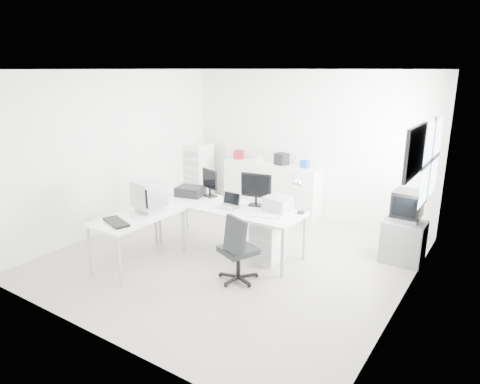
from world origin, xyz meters
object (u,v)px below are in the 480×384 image
Objects in this scene: filing_cabinet at (199,173)px; drawer_pedestal at (268,241)px; office_chair at (238,247)px; lcd_monitor_large at (256,190)px; laser_printer at (278,204)px; lcd_monitor_small at (210,183)px; side_desk at (139,239)px; inkjet_printer at (190,191)px; crt_tv at (407,207)px; sideboard at (272,188)px; main_desk at (229,228)px; tv_cabinet at (403,241)px; laptop at (227,201)px; crt_monitor at (149,197)px.

drawer_pedestal is at bearing -33.11° from filing_cabinet.
drawer_pedestal is 0.83m from office_chair.
lcd_monitor_large is 0.43m from laser_printer.
side_desk is at bearing -84.11° from lcd_monitor_small.
lcd_monitor_large reaches higher than office_chair.
drawer_pedestal is 1.64m from inkjet_printer.
crt_tv reaches higher than sideboard.
lcd_monitor_small is 0.48× the size of office_chair.
main_desk is 0.71m from drawer_pedestal.
lcd_monitor_large is 0.41× the size of filing_cabinet.
sideboard is at bearing 102.96° from lcd_monitor_small.
main_desk is at bearing -6.02° from lcd_monitor_small.
inkjet_printer reaches higher than tv_cabinet.
filing_cabinet is at bearing 136.90° from lcd_monitor_large.
crt_tv is at bearing 29.71° from laptop.
sideboard is (-0.43, 2.17, -0.36)m from laptop.
lcd_monitor_small is at bearing 152.43° from laptop.
side_desk is 3.95m from tv_cabinet.
laptop is at bearing -151.25° from laser_printer.
laser_printer reaches higher than side_desk.
main_desk is 0.97m from inkjet_printer.
crt_monitor is (-1.55, -0.90, 0.66)m from drawer_pedestal.
office_chair reaches higher than drawer_pedestal.
lcd_monitor_large is 1.38× the size of laser_printer.
side_desk is 1.51m from lcd_monitor_small.
lcd_monitor_large is 0.80× the size of tv_cabinet.
inkjet_printer is 0.86× the size of lcd_monitor_large.
sideboard is (-1.06, 2.82, 0.01)m from office_chair.
laser_printer is at bearing 108.90° from office_chair.
crt_monitor reaches higher than inkjet_printer.
lcd_monitor_large is 2.34m from tv_cabinet.
drawer_pedestal is at bearing -61.90° from sideboard.
tv_cabinet is (2.07, 0.86, -0.68)m from lcd_monitor_large.
laser_printer is at bearing -13.81° from lcd_monitor_large.
sideboard is (0.47, 2.92, -0.46)m from crt_monitor.
lcd_monitor_small is 1.12× the size of crt_monitor.
lcd_monitor_small reaches higher than sideboard.
side_desk is at bearing -141.16° from lcd_monitor_large.
crt_tv is (1.73, 1.86, 0.38)m from office_chair.
lcd_monitor_small is 3.16m from tv_cabinet.
inkjet_printer is 0.69× the size of tv_cabinet.
side_desk is at bearing -127.69° from main_desk.
main_desk is 2.81m from filing_cabinet.
filing_cabinet reaches higher than laptop.
laser_printer is (0.05, 0.17, 0.56)m from drawer_pedestal.
lcd_monitor_large is 0.48m from laptop.
sideboard is at bearing 103.82° from laptop.
tv_cabinet is (2.42, 1.11, -0.05)m from main_desk.
laser_printer is at bearing -58.61° from sideboard.
lcd_monitor_large is 2.94m from filing_cabinet.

